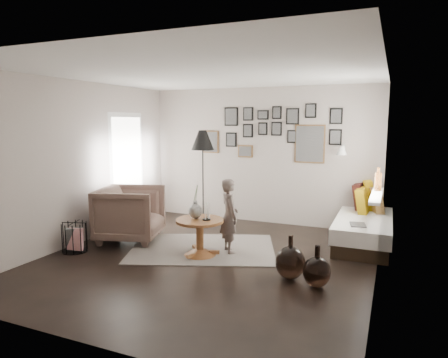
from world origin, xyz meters
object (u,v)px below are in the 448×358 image
at_px(pedestal_table, 200,239).
at_px(demijohn_small, 317,272).
at_px(armchair, 130,214).
at_px(daybed, 364,225).
at_px(magazine_basket, 75,237).
at_px(demijohn_large, 290,262).
at_px(child, 229,216).
at_px(floor_lamp, 203,144).
at_px(vase, 195,208).

distance_m(pedestal_table, demijohn_small, 1.84).
bearing_deg(armchair, daybed, -86.26).
distance_m(armchair, magazine_basket, 0.96).
xyz_separation_m(armchair, demijohn_small, (3.19, -0.72, -0.26)).
distance_m(demijohn_large, child, 1.32).
bearing_deg(floor_lamp, pedestal_table, -65.47).
relative_size(daybed, armchair, 2.03).
height_order(pedestal_table, demijohn_large, demijohn_large).
bearing_deg(pedestal_table, vase, 165.96).
relative_size(daybed, magazine_basket, 4.46).
height_order(demijohn_small, child, child).
bearing_deg(magazine_basket, floor_lamp, 62.17).
distance_m(armchair, floor_lamp, 1.84).
distance_m(daybed, demijohn_large, 2.11).
height_order(daybed, armchair, daybed).
bearing_deg(daybed, demijohn_small, -100.92).
relative_size(magazine_basket, child, 0.40).
relative_size(armchair, child, 0.88).
relative_size(armchair, demijohn_small, 1.94).
xyz_separation_m(demijohn_small, child, (-1.44, 0.78, 0.37)).
xyz_separation_m(daybed, child, (-1.82, -1.32, 0.27)).
height_order(floor_lamp, demijohn_small, floor_lamp).
distance_m(armchair, demijohn_large, 2.91).
xyz_separation_m(vase, demijohn_large, (1.51, -0.37, -0.48)).
xyz_separation_m(vase, armchair, (-1.33, 0.23, -0.25)).
relative_size(floor_lamp, child, 1.60).
height_order(floor_lamp, child, floor_lamp).
bearing_deg(pedestal_table, child, 42.51).
height_order(daybed, child, child).
xyz_separation_m(daybed, demijohn_small, (-0.38, -2.10, -0.10)).
distance_m(vase, demijohn_large, 1.63).
bearing_deg(vase, armchair, 170.14).
bearing_deg(vase, floor_lamp, 112.30).
distance_m(floor_lamp, demijohn_small, 3.48).
relative_size(floor_lamp, demijohn_small, 3.53).
relative_size(demijohn_large, demijohn_small, 1.10).
height_order(pedestal_table, vase, vase).
distance_m(vase, magazine_basket, 1.91).
relative_size(pedestal_table, floor_lamp, 0.39).
bearing_deg(floor_lamp, vase, -67.70).
relative_size(pedestal_table, daybed, 0.35).
height_order(magazine_basket, demijohn_small, demijohn_small).
relative_size(armchair, magazine_basket, 2.20).
xyz_separation_m(armchair, magazine_basket, (-0.42, -0.83, -0.23)).
bearing_deg(floor_lamp, magazine_basket, -117.83).
xyz_separation_m(floor_lamp, demijohn_small, (2.49, -2.02, -1.36)).
distance_m(armchair, demijohn_small, 3.28).
distance_m(daybed, floor_lamp, 3.14).
bearing_deg(armchair, child, -105.47).
distance_m(pedestal_table, vase, 0.45).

